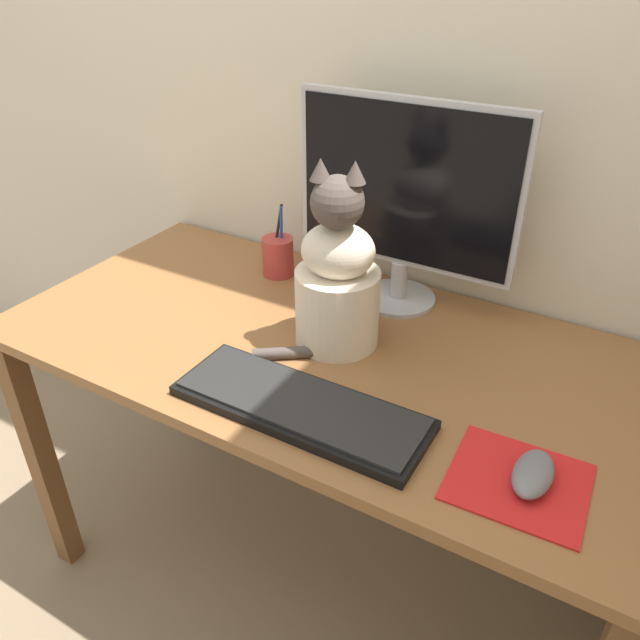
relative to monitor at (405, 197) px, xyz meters
name	(u,v)px	position (x,y,z in m)	size (l,w,h in m)	color
ground_plane	(324,575)	(-0.06, -0.24, -0.99)	(12.00, 12.00, 0.00)	#847056
wall_back	(414,53)	(-0.06, 0.13, 0.26)	(7.00, 0.04, 2.50)	beige
desk	(325,384)	(-0.06, -0.24, -0.35)	(1.35, 0.66, 0.75)	brown
monitor	(405,197)	(0.00, 0.00, 0.00)	(0.49, 0.17, 0.45)	#B2B2B7
keyboard	(300,406)	(0.01, -0.44, -0.24)	(0.46, 0.16, 0.02)	black
mousepad_right	(518,482)	(0.39, -0.42, -0.24)	(0.21, 0.19, 0.00)	red
computer_mouse_right	(533,474)	(0.40, -0.41, -0.23)	(0.06, 0.11, 0.03)	slate
cat	(337,280)	(-0.04, -0.22, -0.11)	(0.22, 0.26, 0.38)	beige
pen_cup	(278,256)	(-0.30, -0.03, -0.20)	(0.08, 0.08, 0.18)	#B23833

